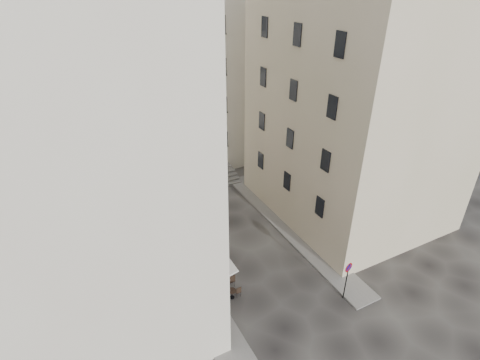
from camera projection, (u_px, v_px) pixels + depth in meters
ground at (258, 268)px, 25.91m from camera, size 90.00×90.00×0.00m
sidewalk_left at (177, 253)px, 27.18m from camera, size 2.00×22.00×0.12m
sidewalk_right at (288, 226)px, 30.00m from camera, size 2.00×18.00×0.12m
building_left at (53, 144)px, 18.98m from camera, size 12.20×16.20×20.60m
building_right at (358, 102)px, 28.25m from camera, size 12.20×14.20×18.60m
building_back at (152, 75)px, 35.66m from camera, size 18.20×10.20×18.60m
cafe_storefront at (192, 258)px, 24.04m from camera, size 1.74×7.30×3.50m
stone_steps at (192, 183)px, 35.45m from camera, size 9.00×3.15×0.80m
bollard_near at (221, 288)px, 23.58m from camera, size 0.12×0.12×0.98m
bollard_mid at (200, 255)px, 26.29m from camera, size 0.12×0.12×0.98m
bollard_far at (183, 228)px, 29.00m from camera, size 0.12×0.12×0.98m
no_parking_sign at (348, 274)px, 22.56m from camera, size 0.64×0.17×2.83m
bistro_table_a at (232, 293)px, 23.36m from camera, size 1.14×0.53×0.80m
bistro_table_b at (224, 282)px, 24.03m from camera, size 1.40×0.65×0.98m
bistro_table_c at (213, 266)px, 25.32m from camera, size 1.41×0.66×0.99m
bistro_table_d at (195, 248)px, 27.10m from camera, size 1.25×0.58×0.88m
bistro_table_e at (189, 244)px, 27.47m from camera, size 1.23×0.58×0.86m
pedestrian at (201, 239)px, 27.18m from camera, size 0.81×0.70×1.89m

